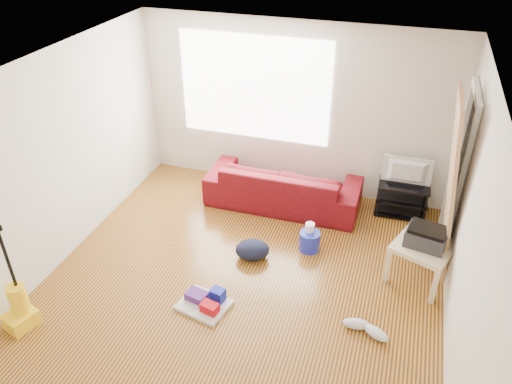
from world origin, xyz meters
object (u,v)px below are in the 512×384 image
(sofa, at_px, (283,204))
(cleaning_tray, at_px, (206,302))
(tv_stand, at_px, (402,199))
(side_table, at_px, (423,250))
(bucket, at_px, (309,249))
(backpack, at_px, (252,257))
(vacuum, at_px, (19,307))

(sofa, height_order, cleaning_tray, sofa)
(tv_stand, distance_m, side_table, 1.38)
(tv_stand, height_order, cleaning_tray, tv_stand)
(tv_stand, distance_m, bucket, 1.60)
(backpack, bearing_deg, side_table, -11.43)
(tv_stand, height_order, side_table, side_table)
(tv_stand, height_order, vacuum, vacuum)
(sofa, distance_m, bucket, 1.10)
(tv_stand, bearing_deg, sofa, -171.83)
(bucket, bearing_deg, vacuum, -140.29)
(tv_stand, distance_m, vacuum, 4.96)
(sofa, xyz_separation_m, bucket, (0.60, -0.92, 0.00))
(cleaning_tray, xyz_separation_m, backpack, (0.23, 0.96, -0.06))
(tv_stand, distance_m, cleaning_tray, 3.17)
(tv_stand, xyz_separation_m, backpack, (-1.68, -1.56, -0.24))
(side_table, height_order, bucket, side_table)
(tv_stand, relative_size, side_table, 0.87)
(tv_stand, height_order, bucket, tv_stand)
(cleaning_tray, distance_m, backpack, 0.99)
(tv_stand, bearing_deg, backpack, -138.30)
(tv_stand, xyz_separation_m, side_table, (0.30, -1.34, 0.18))
(vacuum, bearing_deg, backpack, 60.04)
(cleaning_tray, bearing_deg, side_table, 28.25)
(bucket, xyz_separation_m, vacuum, (-2.61, -2.17, 0.24))
(sofa, relative_size, cleaning_tray, 3.59)
(side_table, relative_size, vacuum, 0.63)
(bucket, bearing_deg, cleaning_tray, -123.07)
(tv_stand, bearing_deg, vacuum, -138.59)
(bucket, height_order, backpack, bucket)
(sofa, xyz_separation_m, vacuum, (-2.01, -3.09, 0.24))
(side_table, distance_m, bucket, 1.42)
(sofa, height_order, bucket, sofa)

